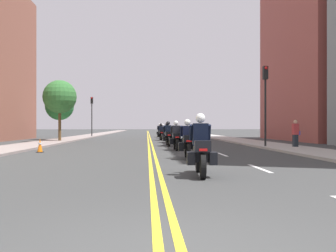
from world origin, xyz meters
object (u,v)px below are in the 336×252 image
object	(u,v)px
motorcycle_5	(161,133)
motorcycle_4	(167,135)
traffic_light_far	(92,110)
pedestrian_0	(295,134)
motorcycle_7	(160,132)
traffic_light_near	(265,92)
motorcycle_2	(176,138)
street_tree_1	(60,106)
motorcycle_6	(163,133)
motorcycle_1	(188,143)
street_tree_0	(60,97)
traffic_cone_0	(40,145)
motorcycle_3	(168,136)
motorcycle_0	(201,151)

from	to	relation	value
motorcycle_5	motorcycle_4	bearing A→B (deg)	-88.76
traffic_light_far	pedestrian_0	world-z (taller)	traffic_light_far
motorcycle_4	pedestrian_0	bearing A→B (deg)	-53.06
motorcycle_7	pedestrian_0	xyz separation A→B (m)	(7.21, -25.01, 0.22)
motorcycle_4	motorcycle_7	world-z (taller)	motorcycle_7
traffic_light_near	motorcycle_4	bearing A→B (deg)	122.96
traffic_light_far	pedestrian_0	bearing A→B (deg)	-58.45
motorcycle_2	traffic_light_far	world-z (taller)	traffic_light_far
street_tree_1	motorcycle_6	bearing A→B (deg)	18.56
motorcycle_5	traffic_light_near	size ratio (longest dim) A/B	0.46
motorcycle_1	pedestrian_0	distance (m)	9.81
motorcycle_6	street_tree_0	distance (m)	13.15
traffic_cone_0	street_tree_1	size ratio (longest dim) A/B	0.15
motorcycle_4	street_tree_0	xyz separation A→B (m)	(-9.00, 1.45, 3.15)
motorcycle_6	traffic_light_near	xyz separation A→B (m)	(5.48, -18.98, 2.79)
motorcycle_3	motorcycle_5	size ratio (longest dim) A/B	0.99
motorcycle_2	street_tree_0	xyz separation A→B (m)	(-8.97, 11.83, 3.15)
motorcycle_0	street_tree_1	distance (m)	30.28
motorcycle_1	motorcycle_2	distance (m)	5.69
traffic_cone_0	traffic_light_far	world-z (taller)	traffic_light_far
motorcycle_2	traffic_cone_0	size ratio (longest dim) A/B	2.98
motorcycle_5	motorcycle_6	size ratio (longest dim) A/B	1.05
motorcycle_0	motorcycle_6	world-z (taller)	motorcycle_0
traffic_light_far	street_tree_0	xyz separation A→B (m)	(-0.66, -14.42, 0.43)
motorcycle_3	traffic_light_near	bearing A→B (deg)	-27.28
motorcycle_5	motorcycle_0	bearing A→B (deg)	-91.93
traffic_light_near	street_tree_1	distance (m)	22.14
motorcycle_6	motorcycle_2	bearing A→B (deg)	-86.86
motorcycle_7	motorcycle_2	bearing A→B (deg)	-90.70
motorcycle_1	motorcycle_7	size ratio (longest dim) A/B	1.00
traffic_light_far	street_tree_1	size ratio (longest dim) A/B	1.04
motorcycle_0	motorcycle_5	size ratio (longest dim) A/B	0.95
motorcycle_3	motorcycle_6	distance (m)	16.18
motorcycle_5	motorcycle_7	distance (m)	10.61
street_tree_0	motorcycle_5	bearing A→B (deg)	22.68
traffic_light_near	street_tree_1	size ratio (longest dim) A/B	1.05
motorcycle_6	street_tree_1	bearing A→B (deg)	-158.02
motorcycle_2	motorcycle_4	size ratio (longest dim) A/B	1.00
traffic_light_near	motorcycle_7	bearing A→B (deg)	103.08
motorcycle_0	street_tree_1	bearing A→B (deg)	112.65
motorcycle_3	traffic_light_near	size ratio (longest dim) A/B	0.45
motorcycle_4	motorcycle_7	bearing A→B (deg)	89.88
motorcycle_2	pedestrian_0	world-z (taller)	pedestrian_0
motorcycle_1	traffic_light_far	size ratio (longest dim) A/B	0.45
motorcycle_0	pedestrian_0	bearing A→B (deg)	62.19
motorcycle_4	traffic_light_far	bearing A→B (deg)	117.31
traffic_light_far	pedestrian_0	distance (m)	29.66
motorcycle_0	motorcycle_7	bearing A→B (deg)	93.04
motorcycle_3	pedestrian_0	xyz separation A→B (m)	(7.33, -3.56, 0.20)
motorcycle_3	street_tree_1	xyz separation A→B (m)	(-10.03, 12.71, 2.64)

